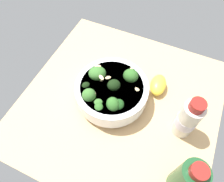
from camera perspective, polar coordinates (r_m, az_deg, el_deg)
ground_plane at (r=64.00cm, az=2.12°, el=-3.98°), size 56.40×56.40×4.82cm
bowl_of_broccoli at (r=58.53cm, az=-0.15°, el=0.19°), size 20.35×20.35×10.27cm
lemon_wedge at (r=64.17cm, az=12.50°, el=1.65°), size 7.96×5.52×3.86cm
bottle_tall at (r=55.27cm, az=19.98°, el=-7.26°), size 5.27×5.27×14.83cm
bottle_short at (r=50.15cm, az=19.84°, el=-21.61°), size 5.68×5.68×15.19cm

